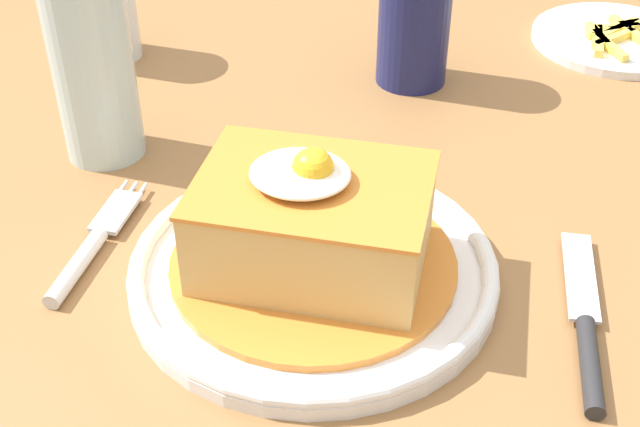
{
  "coord_description": "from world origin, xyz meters",
  "views": [
    {
      "loc": [
        0.12,
        -0.49,
        1.13
      ],
      "look_at": [
        0.02,
        -0.04,
        0.79
      ],
      "focal_mm": 47.25,
      "sensor_mm": 36.0,
      "label": 1
    }
  ],
  "objects_px": {
    "main_plate": "(313,268)",
    "soda_can": "(414,19)",
    "drinking_glass": "(102,13)",
    "fork": "(90,248)",
    "side_plate_fries": "(616,38)",
    "beer_bottle_clear": "(88,41)",
    "knife": "(587,337)"
  },
  "relations": [
    {
      "from": "drinking_glass",
      "to": "soda_can",
      "type": "bearing_deg",
      "value": 2.74
    },
    {
      "from": "side_plate_fries",
      "to": "knife",
      "type": "bearing_deg",
      "value": -95.11
    },
    {
      "from": "main_plate",
      "to": "soda_can",
      "type": "xyz_separation_m",
      "value": [
        0.02,
        0.3,
        0.05
      ]
    },
    {
      "from": "knife",
      "to": "soda_can",
      "type": "relative_size",
      "value": 1.34
    },
    {
      "from": "soda_can",
      "to": "fork",
      "type": "bearing_deg",
      "value": -120.43
    },
    {
      "from": "beer_bottle_clear",
      "to": "drinking_glass",
      "type": "relative_size",
      "value": 2.53
    },
    {
      "from": "beer_bottle_clear",
      "to": "side_plate_fries",
      "type": "relative_size",
      "value": 1.56
    },
    {
      "from": "soda_can",
      "to": "drinking_glass",
      "type": "height_order",
      "value": "soda_can"
    },
    {
      "from": "fork",
      "to": "drinking_glass",
      "type": "relative_size",
      "value": 1.34
    },
    {
      "from": "main_plate",
      "to": "fork",
      "type": "height_order",
      "value": "main_plate"
    },
    {
      "from": "fork",
      "to": "beer_bottle_clear",
      "type": "xyz_separation_m",
      "value": [
        -0.05,
        0.13,
        0.09
      ]
    },
    {
      "from": "main_plate",
      "to": "soda_can",
      "type": "bearing_deg",
      "value": 85.34
    },
    {
      "from": "main_plate",
      "to": "drinking_glass",
      "type": "height_order",
      "value": "drinking_glass"
    },
    {
      "from": "main_plate",
      "to": "knife",
      "type": "height_order",
      "value": "main_plate"
    },
    {
      "from": "fork",
      "to": "beer_bottle_clear",
      "type": "distance_m",
      "value": 0.17
    },
    {
      "from": "drinking_glass",
      "to": "side_plate_fries",
      "type": "bearing_deg",
      "value": 15.89
    },
    {
      "from": "main_plate",
      "to": "beer_bottle_clear",
      "type": "bearing_deg",
      "value": 149.84
    },
    {
      "from": "knife",
      "to": "side_plate_fries",
      "type": "bearing_deg",
      "value": 84.89
    },
    {
      "from": "beer_bottle_clear",
      "to": "side_plate_fries",
      "type": "distance_m",
      "value": 0.53
    },
    {
      "from": "soda_can",
      "to": "drinking_glass",
      "type": "relative_size",
      "value": 1.18
    },
    {
      "from": "side_plate_fries",
      "to": "drinking_glass",
      "type": "bearing_deg",
      "value": -164.11
    },
    {
      "from": "knife",
      "to": "fork",
      "type": "bearing_deg",
      "value": 177.78
    },
    {
      "from": "drinking_glass",
      "to": "main_plate",
      "type": "bearing_deg",
      "value": -45.72
    },
    {
      "from": "main_plate",
      "to": "drinking_glass",
      "type": "distance_m",
      "value": 0.4
    },
    {
      "from": "fork",
      "to": "knife",
      "type": "height_order",
      "value": "same"
    },
    {
      "from": "soda_can",
      "to": "main_plate",
      "type": "bearing_deg",
      "value": -94.66
    },
    {
      "from": "fork",
      "to": "side_plate_fries",
      "type": "distance_m",
      "value": 0.58
    },
    {
      "from": "knife",
      "to": "beer_bottle_clear",
      "type": "xyz_separation_m",
      "value": [
        -0.38,
        0.14,
        0.09
      ]
    },
    {
      "from": "drinking_glass",
      "to": "beer_bottle_clear",
      "type": "bearing_deg",
      "value": -65.96
    },
    {
      "from": "soda_can",
      "to": "drinking_glass",
      "type": "xyz_separation_m",
      "value": [
        -0.3,
        -0.01,
        -0.02
      ]
    },
    {
      "from": "main_plate",
      "to": "soda_can",
      "type": "distance_m",
      "value": 0.31
    },
    {
      "from": "beer_bottle_clear",
      "to": "side_plate_fries",
      "type": "bearing_deg",
      "value": 36.12
    }
  ]
}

